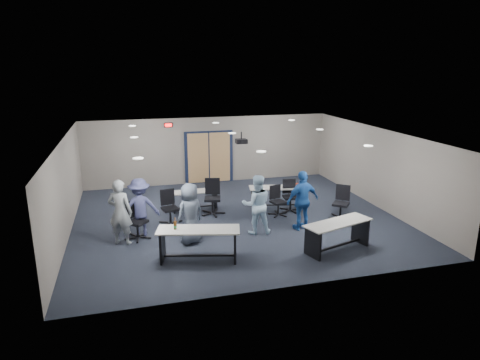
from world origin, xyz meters
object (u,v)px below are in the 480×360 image
object	(u,v)px
chair_back_c	(278,201)
chair_loose_left	(137,221)
chair_back_a	(170,207)
person_plaid	(190,214)
table_front_left	(198,239)
table_front_right	(338,231)
person_gray	(120,212)
chair_back_b	(212,197)
table_back_left	(194,197)
chair_loose_right	(341,203)
person_navy	(303,200)
chair_back_d	(291,196)
person_lightblue	(257,204)
person_back	(140,207)
table_back_right	(276,194)

from	to	relation	value
chair_back_c	chair_loose_left	distance (m)	4.56
chair_back_a	person_plaid	world-z (taller)	person_plaid
table_front_left	chair_back_a	world-z (taller)	table_front_left
table_front_right	table_front_left	bearing A→B (deg)	157.31
chair_back_a	person_gray	xyz separation A→B (m)	(-1.44, -1.17, 0.39)
chair_back_b	table_back_left	bearing A→B (deg)	142.45
table_front_left	chair_loose_right	size ratio (longest dim) A/B	2.01
person_navy	chair_back_d	bearing A→B (deg)	-109.59
person_navy	chair_loose_right	bearing A→B (deg)	-172.40
chair_loose_right	person_lightblue	xyz separation A→B (m)	(-2.93, -0.43, 0.34)
chair_back_c	person_back	size ratio (longest dim) A/B	0.58
chair_back_c	chair_back_d	xyz separation A→B (m)	(0.53, 0.28, 0.04)
table_front_left	chair_back_b	size ratio (longest dim) A/B	1.84
table_back_right	chair_back_c	distance (m)	0.74
chair_back_d	person_gray	xyz separation A→B (m)	(-5.45, -1.32, 0.39)
table_back_left	person_back	bearing A→B (deg)	-137.07
chair_back_d	person_gray	distance (m)	5.62
chair_back_b	person_plaid	xyz separation A→B (m)	(-1.04, -2.10, 0.27)
chair_back_a	table_front_right	bearing A→B (deg)	-49.10
table_front_left	person_gray	xyz separation A→B (m)	(-1.86, 1.54, 0.34)
person_lightblue	person_navy	size ratio (longest dim) A/B	0.98
chair_back_c	table_back_right	bearing A→B (deg)	60.90
table_front_left	person_navy	size ratio (longest dim) A/B	1.20
chair_back_c	person_lightblue	distance (m)	1.73
chair_loose_left	person_lightblue	size ratio (longest dim) A/B	0.62
table_back_left	chair_back_a	size ratio (longest dim) A/B	1.54
table_back_right	chair_back_c	world-z (taller)	chair_back_c
table_front_left	chair_loose_right	distance (m)	5.17
table_front_left	table_back_left	bearing A→B (deg)	96.39
table_front_left	person_lightblue	size ratio (longest dim) A/B	1.23
table_back_right	chair_back_a	distance (m)	3.71
table_back_left	chair_loose_left	xyz separation A→B (m)	(-1.94, -2.04, 0.09)
chair_back_d	person_lightblue	distance (m)	2.29
person_gray	table_front_right	bearing A→B (deg)	-175.70
chair_back_d	chair_loose_right	bearing A→B (deg)	-34.69
chair_back_c	chair_back_a	bearing A→B (deg)	163.29
chair_loose_right	person_navy	xyz separation A→B (m)	(-1.53, -0.49, 0.36)
table_back_left	person_navy	world-z (taller)	person_navy
person_gray	chair_loose_right	bearing A→B (deg)	-154.81
table_front_left	person_gray	world-z (taller)	person_gray
chair_back_b	person_plaid	distance (m)	2.36
table_front_right	person_plaid	distance (m)	3.97
table_back_left	person_plaid	bearing A→B (deg)	-102.82
table_back_left	table_back_right	xyz separation A→B (m)	(2.74, -0.53, 0.06)
person_plaid	person_navy	bearing A→B (deg)	155.15
table_back_left	person_plaid	size ratio (longest dim) A/B	0.96
table_front_right	person_lightblue	distance (m)	2.43
chair_back_a	chair_back_c	world-z (taller)	chair_back_a
table_front_right	chair_back_d	distance (m)	3.22
chair_loose_left	person_navy	xyz separation A→B (m)	(4.76, -0.52, 0.35)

